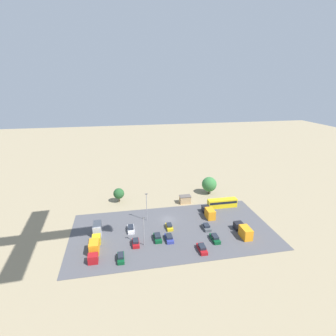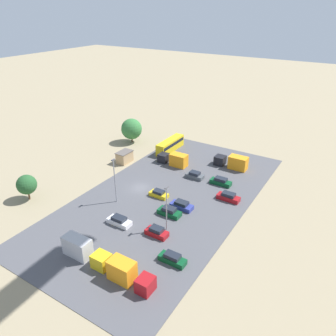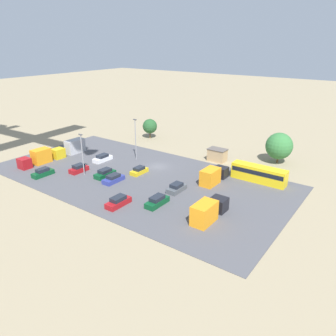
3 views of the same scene
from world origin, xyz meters
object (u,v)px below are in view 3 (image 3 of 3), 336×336
(parked_car_0, at_px, (103,158))
(parked_car_5, at_px, (157,201))
(parked_car_7, at_px, (113,179))
(parked_truck_0, at_px, (37,158))
(parked_car_1, at_px, (139,171))
(parked_truck_3, at_px, (70,148))
(parked_car_2, at_px, (79,169))
(parked_truck_2, at_px, (208,211))
(bus, at_px, (259,173))
(parked_car_8, at_px, (118,202))
(parked_car_4, at_px, (105,173))
(parked_truck_1, at_px, (213,175))
(shed_building, at_px, (217,155))
(parked_car_3, at_px, (177,188))
(parked_car_6, at_px, (43,173))

(parked_car_0, relative_size, parked_car_5, 0.97)
(parked_car_7, relative_size, parked_truck_0, 0.63)
(parked_car_1, relative_size, parked_truck_0, 0.56)
(parked_car_1, xyz_separation_m, parked_truck_3, (21.63, 0.25, 0.90))
(parked_car_2, distance_m, parked_truck_2, 31.71)
(bus, xyz_separation_m, parked_car_2, (32.46, 17.30, -1.01))
(parked_truck_2, bearing_deg, parked_car_2, 177.93)
(parked_car_8, xyz_separation_m, parked_truck_0, (28.35, -3.53, 0.80))
(parked_car_1, height_order, parked_car_4, parked_car_4)
(parked_car_2, height_order, parked_truck_0, parked_truck_0)
(bus, distance_m, parked_truck_0, 47.81)
(parked_car_4, bearing_deg, parked_truck_1, 28.58)
(parked_car_8, distance_m, parked_truck_1, 19.63)
(shed_building, bearing_deg, parked_car_3, 95.49)
(parked_car_4, relative_size, parked_car_7, 1.00)
(parked_car_2, distance_m, parked_truck_3, 12.60)
(parked_truck_1, bearing_deg, parked_car_1, -160.97)
(parked_car_1, bearing_deg, parked_truck_2, 159.24)
(parked_car_4, height_order, parked_car_7, parked_car_4)
(parked_truck_0, bearing_deg, parked_car_2, -167.12)
(parked_car_1, xyz_separation_m, parked_truck_1, (-14.60, -5.04, 0.82))
(shed_building, xyz_separation_m, parked_car_0, (21.11, 15.67, -0.73))
(parked_truck_2, bearing_deg, parked_car_5, -174.08)
(shed_building, height_order, parked_truck_3, parked_truck_3)
(bus, bearing_deg, parked_truck_2, -2.40)
(parked_car_4, distance_m, parked_truck_1, 21.75)
(parked_car_0, xyz_separation_m, parked_car_8, (-18.22, 13.68, 0.04))
(parked_car_0, height_order, parked_car_3, parked_car_3)
(parked_car_2, xyz_separation_m, parked_car_7, (-9.60, -0.55, -0.05))
(bus, bearing_deg, parked_car_4, -58.61)
(bus, distance_m, parked_car_7, 28.36)
(shed_building, height_order, parked_car_2, shed_building)
(shed_building, height_order, bus, bus)
(parked_car_8, bearing_deg, parked_car_0, 143.10)
(shed_building, relative_size, parked_car_7, 0.93)
(parked_truck_3, bearing_deg, parked_car_0, -173.47)
(parked_car_4, bearing_deg, parked_car_0, 139.44)
(parked_truck_2, bearing_deg, parked_car_3, 150.97)
(parked_car_2, distance_m, parked_truck_1, 28.07)
(parked_car_5, bearing_deg, parked_truck_1, -102.29)
(parked_car_3, bearing_deg, parked_car_4, -169.75)
(parked_car_3, distance_m, parked_truck_1, 8.35)
(parked_car_1, xyz_separation_m, parked_car_6, (15.08, 12.49, 0.07))
(parked_car_1, relative_size, parked_car_5, 0.85)
(parked_car_4, distance_m, parked_car_8, 13.23)
(parked_car_5, distance_m, parked_truck_0, 33.50)
(bus, xyz_separation_m, parked_truck_3, (43.23, 10.81, -0.19))
(parked_car_6, bearing_deg, parked_car_8, 179.17)
(parked_car_8, bearing_deg, parked_car_7, 139.40)
(shed_building, xyz_separation_m, parked_car_6, (24.41, 29.04, -0.70))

